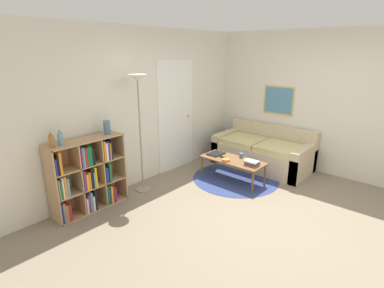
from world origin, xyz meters
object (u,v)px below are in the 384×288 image
coffee_table (233,161)px  bottle_middle (61,139)px  couch (264,152)px  bottle_left (51,141)px  bowl (226,160)px  bookshelf (86,176)px  floor_lamp (138,96)px  vase_on_shelf (107,127)px  cup (241,155)px  laptop (216,154)px

coffee_table → bottle_middle: (-2.54, 0.98, 0.79)m
couch → bottle_middle: size_ratio=9.11×
bottle_left → bowl: bearing=-20.2°
bowl → bottle_left: bottle_left is taller
bookshelf → floor_lamp: floor_lamp is taller
bowl → vase_on_shelf: size_ratio=0.69×
bowl → bottle_middle: bottle_middle is taller
bookshelf → floor_lamp: bearing=-6.7°
cup → couch: bearing=-1.5°
coffee_table → vase_on_shelf: (-1.84, 0.99, 0.80)m
bottle_middle → bottle_left: bearing=-175.3°
bowl → bottle_left: (-2.51, 0.92, 0.73)m
bottle_left → floor_lamp: bearing=-3.6°
coffee_table → bottle_left: (-2.66, 0.97, 0.79)m
coffee_table → bowl: bearing=163.6°
coffee_table → bowl: bowl is taller
bookshelf → coffee_table: (2.25, -0.99, -0.16)m
vase_on_shelf → couch: bearing=-20.8°
floor_lamp → cup: 2.11m
floor_lamp → cup: bearing=-32.1°
floor_lamp → couch: size_ratio=1.03×
bookshelf → coffee_table: size_ratio=0.94×
bookshelf → bottle_left: (-0.42, -0.02, 0.63)m
laptop → bowl: size_ratio=2.21×
cup → bottle_middle: size_ratio=0.40×
bowl → bottle_middle: 2.67m
coffee_table → bowl: size_ratio=8.30×
floor_lamp → vase_on_shelf: size_ratio=9.40×
floor_lamp → laptop: 1.85m
coffee_table → couch: bearing=-4.6°
laptop → cup: (0.15, -0.45, 0.03)m
vase_on_shelf → bottle_left: bearing=-178.3°
cup → bottle_left: 3.11m
floor_lamp → vase_on_shelf: bearing=168.0°
bottle_middle → cup: bearing=-20.9°
bookshelf → bowl: bearing=-24.4°
floor_lamp → laptop: bearing=-20.0°
bottle_middle → bowl: bearing=-21.4°
couch → bottle_middle: bottle_middle is taller
couch → bowl: bearing=173.8°
bottle_left → bottle_middle: bearing=4.7°
bookshelf → bowl: 2.30m
bookshelf → vase_on_shelf: size_ratio=5.34×
vase_on_shelf → bowl: bearing=-29.4°
laptop → bookshelf: bearing=165.2°
floor_lamp → coffee_table: bearing=-33.8°
floor_lamp → vase_on_shelf: floor_lamp is taller
laptop → cup: cup is taller
laptop → bowl: bowl is taller
laptop → bottle_left: size_ratio=1.51×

